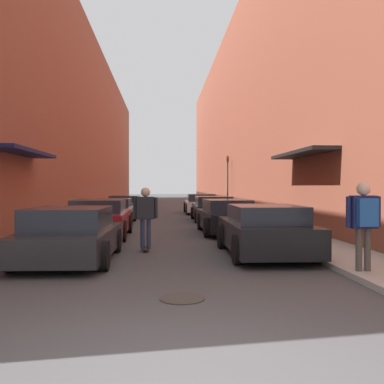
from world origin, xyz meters
The scene contains 17 objects.
ground centered at (0.00, 24.91, 0.00)m, with size 137.03×137.03×0.00m, color #424244.
curb_strip_left centered at (-4.29, 31.14, 0.06)m, with size 1.80×62.28×0.12m.
curb_strip_right centered at (4.29, 31.14, 0.06)m, with size 1.80×62.28×0.12m.
building_row_left centered at (-7.19, 31.14, 6.59)m, with size 4.90×62.28×13.18m.
building_row_right centered at (7.19, 31.14, 7.34)m, with size 4.90×62.28×14.69m.
parked_car_left_0 centered at (-2.26, 6.21, 0.60)m, with size 2.05×4.10×1.26m.
parked_car_left_1 centered at (-2.27, 10.92, 0.64)m, with size 1.99×4.12×1.30m.
parked_car_left_2 centered at (-2.44, 16.29, 0.58)m, with size 1.99×4.31×1.17m.
parked_car_left_3 centered at (-2.28, 21.24, 0.60)m, with size 1.96×4.35×1.21m.
parked_car_right_0 centered at (2.44, 6.77, 0.63)m, with size 2.01×4.22×1.27m.
parked_car_right_1 centered at (2.22, 11.84, 0.62)m, with size 1.89×4.31×1.26m.
parked_car_right_2 centered at (2.42, 17.60, 0.61)m, with size 2.04×4.28×1.24m.
parked_car_right_3 centered at (2.33, 23.47, 0.61)m, with size 2.02×4.41×1.26m.
skateboarder centered at (-0.59, 7.73, 1.05)m, with size 0.66×0.78×1.71m.
manhole_cover centered at (0.17, 2.73, 0.01)m, with size 0.70×0.70×0.02m.
traffic_light centered at (4.85, 28.45, 2.52)m, with size 0.16×0.22×3.93m.
pedestrian centered at (3.71, 4.06, 1.19)m, with size 0.68×0.37×1.71m.
Camera 1 is at (-0.15, -3.84, 1.74)m, focal length 40.00 mm.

